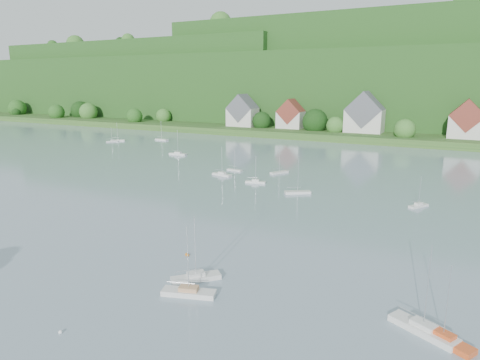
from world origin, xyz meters
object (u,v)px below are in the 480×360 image
at_px(near_sailboat_2, 189,292).
at_px(near_sailboat_4, 423,329).
at_px(near_sailboat_5, 443,338).
at_px(near_sailboat_3, 196,277).

xyz_separation_m(near_sailboat_2, near_sailboat_4, (25.51, 4.51, 0.02)).
relative_size(near_sailboat_4, near_sailboat_5, 1.17).
height_order(near_sailboat_4, near_sailboat_5, near_sailboat_4).
xyz_separation_m(near_sailboat_3, near_sailboat_5, (28.80, 0.03, -0.01)).
bearing_deg(near_sailboat_4, near_sailboat_3, -151.08).
xyz_separation_m(near_sailboat_4, near_sailboat_5, (1.87, -0.77, -0.04)).
bearing_deg(near_sailboat_2, near_sailboat_3, 93.49).
bearing_deg(near_sailboat_5, near_sailboat_4, -173.19).
distance_m(near_sailboat_3, near_sailboat_5, 28.80).
xyz_separation_m(near_sailboat_2, near_sailboat_3, (-1.42, 3.70, -0.00)).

